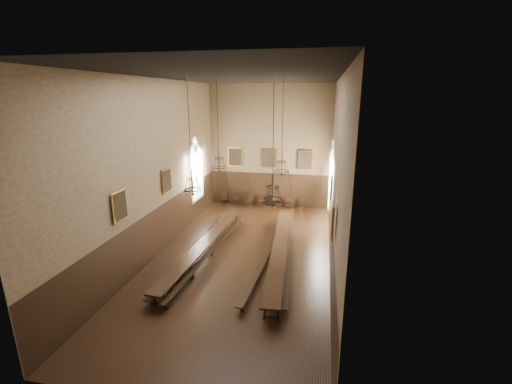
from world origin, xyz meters
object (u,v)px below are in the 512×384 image
(chair_0, at_px, (224,201))
(bench_right_inner, at_px, (268,254))
(chair_6, at_px, (300,206))
(chair_5, at_px, (288,205))
(table_left, at_px, (206,248))
(chair_4, at_px, (275,204))
(bench_left_inner, at_px, (213,251))
(chair_2, at_px, (249,203))
(chandelier_back_right, at_px, (282,165))
(chandelier_front_left, at_px, (192,181))
(chandelier_back_left, at_px, (219,162))
(chair_3, at_px, (261,203))
(table_right, at_px, (280,253))
(bench_left_outer, at_px, (192,250))
(chandelier_front_right, at_px, (272,192))
(chair_1, at_px, (236,201))
(bench_right_outer, at_px, (290,257))

(chair_0, bearing_deg, bench_right_inner, -68.91)
(chair_6, bearing_deg, chair_5, -166.26)
(table_left, bearing_deg, chair_6, 63.21)
(chair_4, bearing_deg, bench_left_inner, -116.16)
(table_left, distance_m, chair_2, 8.61)
(chandelier_back_right, distance_m, chandelier_front_left, 5.75)
(chair_0, relative_size, chandelier_back_left, 0.18)
(chair_4, relative_size, chandelier_back_left, 0.20)
(chair_0, height_order, chair_6, chair_6)
(bench_right_inner, relative_size, chair_3, 11.64)
(table_left, bearing_deg, table_right, 2.62)
(bench_left_inner, distance_m, chair_0, 8.86)
(bench_left_outer, distance_m, chandelier_front_right, 6.44)
(chair_1, height_order, chandelier_back_right, chandelier_back_right)
(chair_2, xyz_separation_m, chair_6, (3.87, 0.02, -0.02))
(table_right, height_order, chandelier_back_left, chandelier_back_left)
(bench_right_outer, xyz_separation_m, chair_1, (-5.01, 8.49, 0.03))
(chair_6, bearing_deg, chair_1, -161.19)
(bench_right_inner, height_order, chair_2, chair_2)
(bench_left_outer, relative_size, chair_5, 11.69)
(bench_right_inner, relative_size, chandelier_front_right, 1.95)
(bench_left_outer, distance_m, chair_2, 8.72)
(table_right, distance_m, chair_0, 10.06)
(chair_5, bearing_deg, chair_3, 170.28)
(table_right, height_order, chair_5, chair_5)
(chair_6, bearing_deg, bench_left_outer, -100.77)
(chandelier_back_left, relative_size, chandelier_back_right, 0.99)
(chair_3, bearing_deg, chair_2, -170.33)
(chair_6, height_order, chandelier_back_left, chandelier_back_left)
(table_right, relative_size, chair_3, 12.45)
(table_right, relative_size, bench_right_outer, 1.14)
(bench_left_outer, distance_m, chandelier_back_right, 6.64)
(chair_1, distance_m, chair_5, 4.04)
(chair_5, distance_m, chandelier_back_right, 7.31)
(chair_5, bearing_deg, table_right, -98.01)
(chandelier_front_left, bearing_deg, chair_0, 99.34)
(bench_right_inner, xyz_separation_m, chair_3, (-1.96, 8.39, -0.03))
(chair_5, bearing_deg, bench_right_outer, -94.71)
(bench_left_outer, relative_size, chair_4, 10.03)
(bench_right_outer, xyz_separation_m, chair_4, (-1.98, 8.49, 0.03))
(bench_left_outer, distance_m, chandelier_front_left, 4.71)
(bench_right_inner, relative_size, chair_5, 11.73)
(chair_3, bearing_deg, bench_right_outer, -63.99)
(chair_1, relative_size, chandelier_front_right, 0.20)
(chair_3, bearing_deg, chandelier_back_left, -96.44)
(table_right, distance_m, bench_right_outer, 0.52)
(bench_left_outer, relative_size, chandelier_front_left, 2.02)
(table_left, relative_size, chair_2, 10.56)
(bench_right_inner, distance_m, chair_2, 8.81)
(chair_5, relative_size, chandelier_front_right, 0.17)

